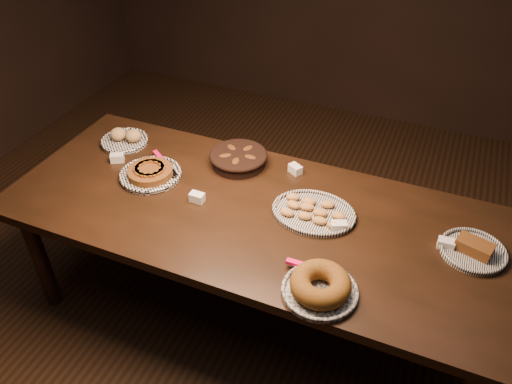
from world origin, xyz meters
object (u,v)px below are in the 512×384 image
at_px(bundt_cake_plate, 320,286).
at_px(madeleine_platter, 313,212).
at_px(buffet_table, 251,221).
at_px(apple_tart_plate, 151,173).

bearing_deg(bundt_cake_plate, madeleine_platter, 90.31).
height_order(madeleine_platter, bundt_cake_plate, bundt_cake_plate).
distance_m(buffet_table, madeleine_platter, 0.31).
xyz_separation_m(buffet_table, bundt_cake_plate, (0.45, -0.37, 0.11)).
bearing_deg(bundt_cake_plate, buffet_table, 120.33).
distance_m(apple_tart_plate, bundt_cake_plate, 1.12).
bearing_deg(buffet_table, bundt_cake_plate, -39.10).
bearing_deg(apple_tart_plate, bundt_cake_plate, -7.19).
bearing_deg(apple_tart_plate, buffet_table, 10.37).
height_order(buffet_table, madeleine_platter, madeleine_platter).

